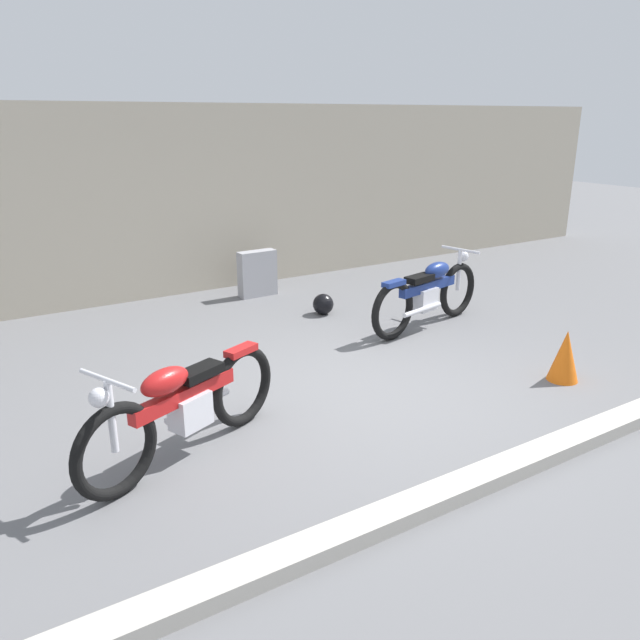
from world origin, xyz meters
TOP-DOWN VIEW (x-y plane):
  - ground_plane at (0.00, 0.00)m, footprint 40.00×40.00m
  - building_wall at (0.00, 4.64)m, footprint 18.00×0.30m
  - curb_strip at (0.00, -1.76)m, footprint 18.00×0.24m
  - stone_marker at (0.69, 3.78)m, footprint 0.60×0.21m
  - helmet at (1.05, 2.45)m, footprint 0.29×0.29m
  - traffic_cone at (1.98, -0.80)m, footprint 0.32×0.32m
  - motorcycle_red at (-1.94, -0.18)m, footprint 1.96×1.00m
  - motorcycle_blue at (1.92, 1.27)m, footprint 2.10×0.71m

SIDE VIEW (x-z plane):
  - ground_plane at x=0.00m, z-range 0.00..0.00m
  - curb_strip at x=0.00m, z-range 0.00..0.12m
  - helmet at x=1.05m, z-range 0.00..0.29m
  - traffic_cone at x=1.98m, z-range 0.00..0.55m
  - stone_marker at x=0.69m, z-range 0.00..0.70m
  - motorcycle_red at x=-1.94m, z-range -0.02..0.92m
  - motorcycle_blue at x=1.92m, z-range -0.02..0.94m
  - building_wall at x=0.00m, z-range 0.00..2.84m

